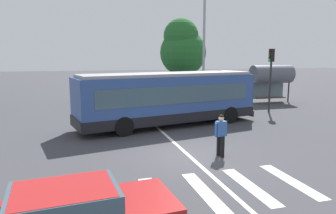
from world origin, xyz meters
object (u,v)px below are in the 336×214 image
parked_car_silver (126,94)px  parked_car_charcoal (155,93)px  city_transit_bus (168,98)px  twin_arm_street_lamp (204,29)px  parked_car_blue (94,94)px  bus_stop_shelter (272,75)px  traffic_light_far_corner (271,70)px  parked_car_black (182,92)px  background_tree_right (182,48)px  pedestrian_crossing_street (221,133)px

parked_car_silver → parked_car_charcoal: same height
city_transit_bus → parked_car_silver: city_transit_bus is taller
city_transit_bus → twin_arm_street_lamp: bearing=54.7°
parked_car_blue → bus_stop_shelter: size_ratio=1.24×
parked_car_blue → parked_car_charcoal: bearing=-6.9°
parked_car_silver → traffic_light_far_corner: (9.21, -7.49, 2.27)m
city_transit_bus → bus_stop_shelter: size_ratio=3.02×
city_transit_bus → parked_car_black: (4.12, 9.87, -0.82)m
parked_car_charcoal → twin_arm_street_lamp: size_ratio=0.45×
city_transit_bus → background_tree_right: (5.28, 13.24, 3.24)m
parked_car_black → background_tree_right: size_ratio=0.59×
parked_car_blue → city_transit_bus: bearing=-69.7°
city_transit_bus → traffic_light_far_corner: size_ratio=2.45×
pedestrian_crossing_street → traffic_light_far_corner: bearing=47.0°
parked_car_charcoal → parked_car_blue: bearing=173.1°
parked_car_black → city_transit_bus: bearing=-112.7°
parked_car_blue → parked_car_black: bearing=-2.2°
pedestrian_crossing_street → parked_car_black: 16.41m
bus_stop_shelter → twin_arm_street_lamp: size_ratio=0.36×
parked_car_black → background_tree_right: 5.40m
traffic_light_far_corner → background_tree_right: size_ratio=0.58×
parked_car_blue → bus_stop_shelter: bearing=-15.3°
city_transit_bus → background_tree_right: 14.62m
parked_car_silver → parked_car_charcoal: bearing=-3.7°
city_transit_bus → pedestrian_crossing_street: 6.16m
pedestrian_crossing_street → parked_car_blue: 16.82m
parked_car_blue → pedestrian_crossing_street: bearing=-75.6°
parked_car_charcoal → traffic_light_far_corner: bearing=-47.5°
pedestrian_crossing_street → parked_car_blue: bearing=104.4°
city_transit_bus → bus_stop_shelter: 12.58m
parked_car_charcoal → pedestrian_crossing_street: bearing=-93.8°
parked_car_charcoal → twin_arm_street_lamp: twin_arm_street_lamp is taller
pedestrian_crossing_street → parked_car_silver: pedestrian_crossing_street is taller
parked_car_silver → traffic_light_far_corner: 12.09m
parked_car_black → traffic_light_far_corner: 8.95m
parked_car_blue → traffic_light_far_corner: 14.53m
city_transit_bus → traffic_light_far_corner: 8.61m
parked_car_charcoal → twin_arm_street_lamp: (3.63, -2.36, 5.39)m
twin_arm_street_lamp → traffic_light_far_corner: bearing=-58.1°
city_transit_bus → background_tree_right: background_tree_right is taller
pedestrian_crossing_street → parked_car_silver: size_ratio=0.37×
city_transit_bus → pedestrian_crossing_street: size_ratio=6.43×
parked_car_black → twin_arm_street_lamp: 6.10m
pedestrian_crossing_street → background_tree_right: bearing=75.9°
parked_car_silver → bus_stop_shelter: 12.59m
traffic_light_far_corner → bus_stop_shelter: traffic_light_far_corner is taller
parked_car_charcoal → parked_car_black: bearing=7.0°
city_transit_bus → pedestrian_crossing_street: bearing=-86.1°
traffic_light_far_corner → twin_arm_street_lamp: twin_arm_street_lamp is taller
parked_car_black → twin_arm_street_lamp: twin_arm_street_lamp is taller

